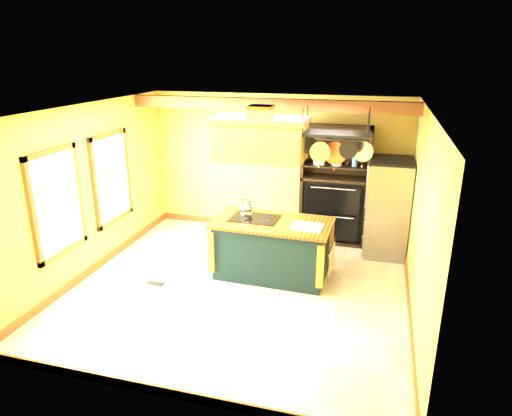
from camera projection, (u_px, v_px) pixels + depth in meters
The scene contains 15 objects.
floor at pixel (240, 286), 7.05m from camera, with size 5.00×5.00×0.00m, color beige.
ceiling at pixel (238, 109), 6.18m from camera, with size 5.00×5.00×0.00m, color white.
wall_back at pixel (278, 165), 8.89m from camera, with size 5.00×0.02×2.70m, color gold.
wall_front at pixel (161, 283), 4.33m from camera, with size 5.00×0.02×2.70m, color gold.
wall_left at pixel (89, 190), 7.24m from camera, with size 0.02×5.00×2.70m, color gold.
wall_right at pixel (421, 220), 5.98m from camera, with size 0.02×5.00×2.70m, color gold.
ceiling_beam at pixel (268, 104), 7.76m from camera, with size 5.00×0.15×0.20m, color brown.
window_near at pixel (57, 203), 6.49m from camera, with size 0.06×1.06×1.56m.
window_far at pixel (112, 178), 7.77m from camera, with size 0.06×1.06×1.56m.
kitchen_island at pixel (272, 248), 7.28m from camera, with size 1.89×1.09×1.11m.
range_hood at pixel (261, 137), 6.76m from camera, with size 1.40×0.79×0.80m.
pot_rack at pixel (336, 141), 6.49m from camera, with size 1.06×0.49×0.83m.
refrigerator at pixel (387, 210), 7.99m from camera, with size 0.73×0.86×1.68m.
hutch at pixel (334, 197), 8.55m from camera, with size 1.24×0.56×2.19m.
floor_register at pixel (155, 283), 7.13m from camera, with size 0.28×0.12×0.01m, color black.
Camera 1 is at (1.91, -5.99, 3.43)m, focal length 32.00 mm.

